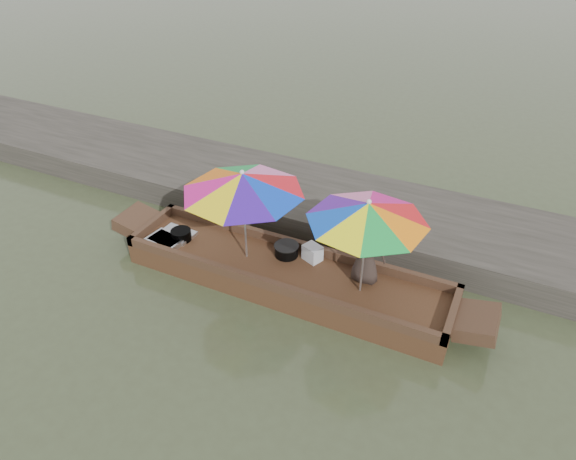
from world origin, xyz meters
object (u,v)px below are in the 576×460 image
at_px(vendor, 367,250).
at_px(charcoal_grill, 286,251).
at_px(umbrella_stern, 364,248).
at_px(supply_bag, 312,253).
at_px(tray_crayfish, 165,241).
at_px(umbrella_bow, 244,216).
at_px(tray_scallop, 177,234).
at_px(cooking_pot, 181,235).
at_px(boat_hull, 285,276).

bearing_deg(vendor, charcoal_grill, -2.29).
distance_m(vendor, umbrella_stern, 0.33).
relative_size(supply_bag, vendor, 0.25).
height_order(charcoal_grill, umbrella_stern, umbrella_stern).
relative_size(tray_crayfish, umbrella_bow, 0.31).
bearing_deg(tray_scallop, cooking_pot, -22.72).
bearing_deg(umbrella_stern, tray_scallop, -179.84).
bearing_deg(vendor, tray_scallop, 4.52).
bearing_deg(umbrella_bow, charcoal_grill, 28.21).
distance_m(boat_hull, tray_scallop, 2.06).
distance_m(tray_scallop, umbrella_stern, 3.36).
relative_size(boat_hull, tray_scallop, 8.97).
distance_m(tray_scallop, supply_bag, 2.38).
xyz_separation_m(cooking_pot, umbrella_stern, (3.14, 0.07, 0.69)).
bearing_deg(charcoal_grill, tray_crayfish, -163.84).
relative_size(cooking_pot, tray_scallop, 0.58).
distance_m(boat_hull, umbrella_bow, 1.17).
distance_m(tray_scallop, vendor, 3.31).
distance_m(boat_hull, umbrella_stern, 1.55).
xyz_separation_m(tray_crayfish, charcoal_grill, (1.97, 0.57, 0.04)).
relative_size(boat_hull, umbrella_bow, 2.80).
xyz_separation_m(boat_hull, charcoal_grill, (-0.12, 0.30, 0.26)).
bearing_deg(vendor, boat_hull, 11.68).
bearing_deg(vendor, supply_bag, -7.91).
distance_m(tray_crayfish, umbrella_stern, 3.41).
xyz_separation_m(boat_hull, cooking_pot, (-1.91, -0.07, 0.26)).
bearing_deg(vendor, umbrella_bow, 7.48).
distance_m(supply_bag, umbrella_stern, 1.19).
relative_size(cooking_pot, tray_crayfish, 0.58).
bearing_deg(cooking_pot, tray_crayfish, -131.76).
relative_size(charcoal_grill, umbrella_bow, 0.20).
xyz_separation_m(tray_scallop, umbrella_stern, (3.27, 0.01, 0.74)).
bearing_deg(cooking_pot, supply_bag, 11.33).
bearing_deg(supply_bag, charcoal_grill, -170.04).
height_order(tray_scallop, umbrella_stern, umbrella_stern).
bearing_deg(cooking_pot, umbrella_bow, 3.06).
height_order(tray_crayfish, charcoal_grill, charcoal_grill).
distance_m(boat_hull, vendor, 1.44).
bearing_deg(tray_crayfish, tray_scallop, 79.93).
height_order(vendor, umbrella_bow, umbrella_bow).
bearing_deg(supply_bag, cooking_pot, -168.67).
relative_size(vendor, umbrella_stern, 0.67).
bearing_deg(umbrella_stern, umbrella_bow, 180.00).
height_order(supply_bag, umbrella_stern, umbrella_stern).
distance_m(boat_hull, charcoal_grill, 0.42).
bearing_deg(cooking_pot, vendor, 5.79).
bearing_deg(umbrella_bow, boat_hull, 0.00).
bearing_deg(umbrella_stern, tray_crayfish, -175.40).
bearing_deg(boat_hull, supply_bag, 51.81).
bearing_deg(umbrella_bow, supply_bag, 20.92).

